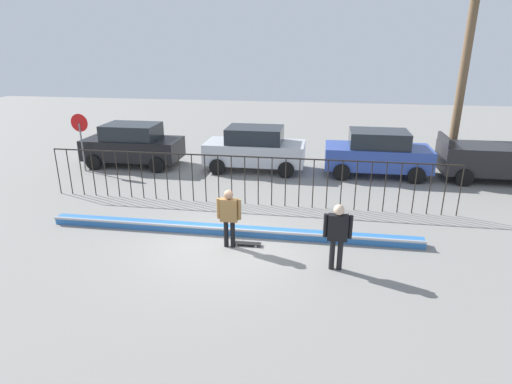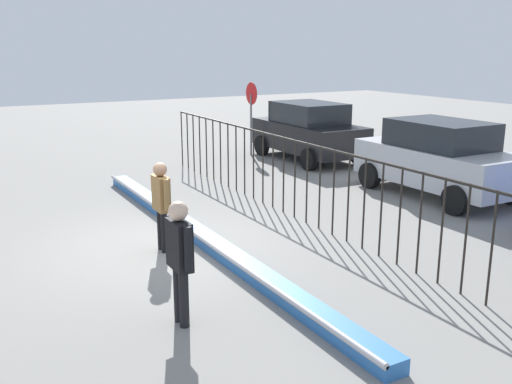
% 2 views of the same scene
% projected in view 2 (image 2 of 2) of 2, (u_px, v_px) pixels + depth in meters
% --- Properties ---
extents(ground_plane, '(60.00, 60.00, 0.00)m').
position_uv_depth(ground_plane, '(163.00, 247.00, 10.75)').
color(ground_plane, gray).
extents(bowl_coping_ledge, '(11.00, 0.40, 0.27)m').
position_uv_depth(bowl_coping_ledge, '(200.00, 235.00, 11.08)').
color(bowl_coping_ledge, '#2D6BB7').
rests_on(bowl_coping_ledge, ground).
extents(perimeter_fence, '(14.04, 0.04, 1.72)m').
position_uv_depth(perimeter_fence, '(307.00, 174.00, 12.02)').
color(perimeter_fence, black).
rests_on(perimeter_fence, ground).
extents(skateboarder, '(0.67, 0.25, 1.66)m').
position_uv_depth(skateboarder, '(161.00, 199.00, 10.34)').
color(skateboarder, black).
rests_on(skateboarder, ground).
extents(skateboard, '(0.80, 0.20, 0.07)m').
position_uv_depth(skateboard, '(180.00, 254.00, 10.26)').
color(skateboard, black).
rests_on(skateboard, ground).
extents(camera_operator, '(0.70, 0.26, 1.72)m').
position_uv_depth(camera_operator, '(180.00, 252.00, 7.54)').
color(camera_operator, black).
rests_on(camera_operator, ground).
extents(parked_car_black, '(4.30, 2.12, 1.90)m').
position_uv_depth(parked_car_black, '(308.00, 131.00, 18.95)').
color(parked_car_black, black).
rests_on(parked_car_black, ground).
extents(parked_car_silver, '(4.30, 2.12, 1.90)m').
position_uv_depth(parked_car_silver, '(439.00, 158.00, 14.29)').
color(parked_car_silver, '#B7BABF').
rests_on(parked_car_silver, ground).
extents(stop_sign, '(0.76, 0.07, 2.50)m').
position_uv_depth(stop_sign, '(251.00, 108.00, 19.69)').
color(stop_sign, slate).
rests_on(stop_sign, ground).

